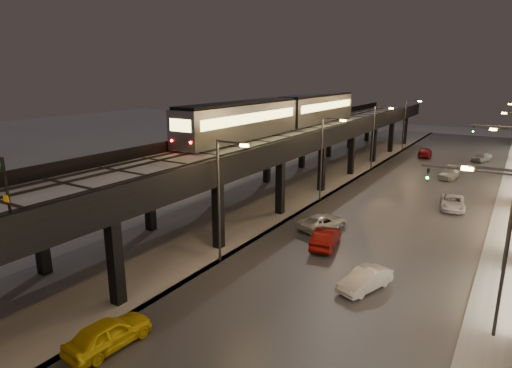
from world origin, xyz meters
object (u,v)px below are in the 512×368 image
Objects in this scene: car_mid_silver at (323,223)px; car_onc_silver at (365,280)px; car_near_white at (326,238)px; subway_train at (285,113)px; car_onc_dark at (452,203)px; car_onc_red at (481,157)px; rail_signal at (3,178)px; car_mid_dark at (425,153)px; car_onc_white at (449,173)px; car_taxi at (109,334)px.

car_onc_silver is at bearing 146.87° from car_mid_silver.
subway_train is at bearing -63.20° from car_near_white.
car_onc_red is at bearing 80.33° from car_onc_dark.
subway_train reaches higher than rail_signal.
car_onc_white is at bearing 105.09° from car_mid_dark.
car_mid_dark is (3.13, 61.57, -0.05)m from car_taxi.
car_onc_dark is at bearing -104.13° from car_taxi.
subway_train reaches higher than car_mid_silver.
car_mid_dark is (0.73, 40.43, 0.04)m from car_mid_silver.
car_onc_silver is 0.85× the size of car_onc_dark.
subway_train reaches higher than car_onc_silver.
rail_signal reaches higher than car_mid_dark.
car_onc_dark is 1.03× the size of car_onc_white.
car_onc_dark is at bearing -76.43° from car_onc_white.
car_onc_silver is (4.83, -5.13, -0.08)m from car_near_white.
rail_signal is at bearing 77.54° from car_mid_dark.
car_onc_silver is at bearing 89.63° from car_mid_dark.
car_taxi is at bearing 66.97° from car_near_white.
rail_signal is 39.46m from car_onc_dark.
car_near_white is 1.12× the size of car_onc_silver.
car_onc_white reaches higher than car_onc_dark.
car_onc_red is at bearing 77.60° from rail_signal.
subway_train is 8.72× the size of car_taxi.
car_near_white is 0.95× the size of car_onc_dark.
car_mid_dark reaches higher than car_onc_silver.
car_near_white is 3.88m from car_mid_silver.
car_taxi is 1.08× the size of car_onc_red.
car_near_white is 30.21m from car_onc_white.
car_onc_white is at bearing 109.37° from car_onc_silver.
car_taxi reaches higher than car_onc_white.
rail_signal is at bearing -98.89° from car_onc_white.
rail_signal is at bearing 61.18° from car_near_white.
car_onc_dark is (20.38, -2.16, -7.87)m from subway_train.
car_near_white is at bearing -123.25° from car_onc_dark.
car_mid_silver is 0.98× the size of car_mid_dark.
car_taxi is 35.30m from car_onc_dark.
car_onc_dark is at bearing -6.05° from subway_train.
car_taxi is at bearing -106.39° from car_onc_silver.
subway_train is 9.38× the size of car_onc_red.
subway_train reaches higher than car_onc_red.
subway_train reaches higher than car_taxi.
car_onc_white is (-2.30, 14.04, 0.01)m from car_onc_dark.
car_mid_silver is (-1.76, 3.46, -0.08)m from car_near_white.
rail_signal is at bearing 46.03° from car_taxi.
rail_signal is 66.57m from car_onc_red.
car_onc_silver is (11.78, 15.04, -8.25)m from rail_signal.
car_onc_silver is at bearing -72.80° from car_onc_red.
car_near_white is at bearing -98.88° from car_taxi.
car_onc_red is at bearing 84.45° from car_onc_white.
car_onc_red is (8.26, 0.46, -0.01)m from car_mid_dark.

